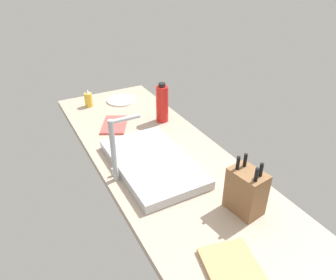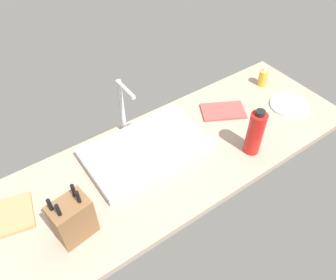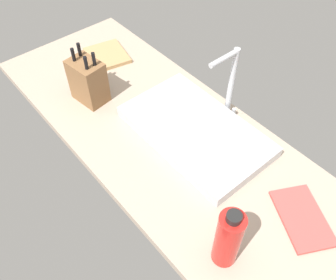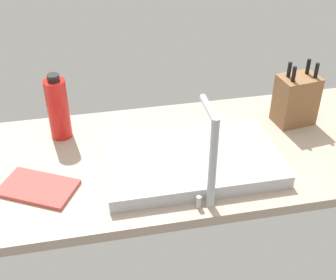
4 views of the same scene
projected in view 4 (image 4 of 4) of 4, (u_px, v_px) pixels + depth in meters
The scene contains 6 objects.
countertop_slab at pixel (171, 158), 160.23cm from camera, with size 196.67×64.48×3.50cm, color tan.
sink_basin at pixel (191, 162), 152.12cm from camera, with size 57.16×33.75×4.54cm, color #B7BABF.
faucet at pixel (211, 154), 129.17cm from camera, with size 5.50×14.37×30.79cm.
knife_block at pixel (296, 99), 170.86cm from camera, with size 15.51×12.00×24.32cm.
water_bottle at pixel (58, 108), 161.87cm from camera, with size 7.58×7.58×24.58cm.
dish_towel at pixel (38, 188), 143.94cm from camera, with size 22.86×13.76×1.20cm, color #CC4C47.
Camera 4 is at (26.51, 124.77, 98.93)cm, focal length 49.61 mm.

